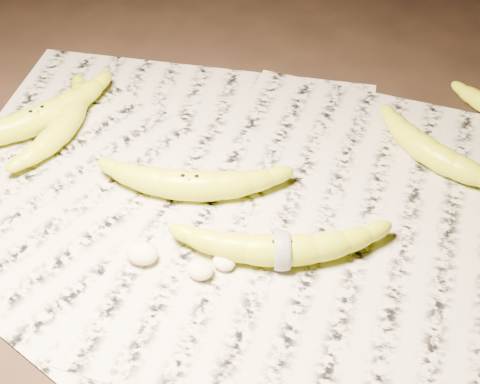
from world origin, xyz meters
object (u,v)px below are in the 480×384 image
(banana_left_b, at_px, (66,121))
(banana_center, at_px, (191,184))
(banana_taped, at_px, (282,248))
(banana_upper_a, at_px, (433,152))
(banana_left_a, at_px, (38,117))

(banana_left_b, height_order, banana_center, banana_center)
(banana_taped, height_order, banana_upper_a, banana_taped)
(banana_left_a, bearing_deg, banana_taped, -73.68)
(banana_left_b, distance_m, banana_center, 0.23)
(banana_center, bearing_deg, banana_taped, -40.17)
(banana_left_b, relative_size, banana_taped, 0.82)
(banana_taped, distance_m, banana_upper_a, 0.27)
(banana_center, xyz_separation_m, banana_upper_a, (0.29, 0.16, -0.00))
(banana_center, bearing_deg, banana_upper_a, 15.23)
(banana_left_a, distance_m, banana_upper_a, 0.55)
(banana_left_b, xyz_separation_m, banana_center, (0.22, -0.07, 0.00))
(banana_center, height_order, banana_taped, banana_center)
(banana_taped, bearing_deg, banana_left_a, 142.86)
(banana_left_a, height_order, banana_left_b, banana_left_a)
(banana_left_a, distance_m, banana_center, 0.26)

